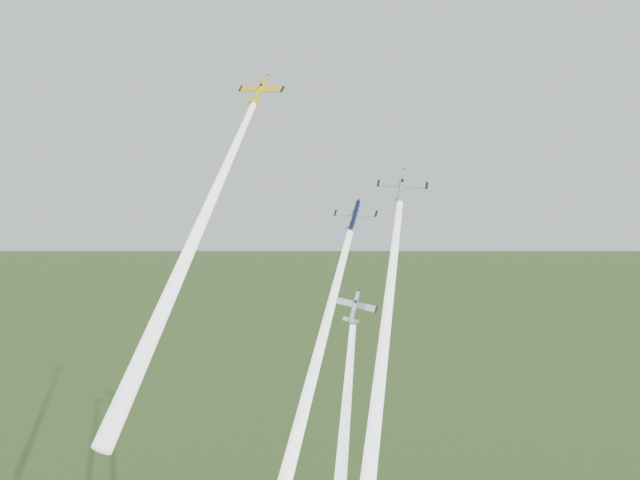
{
  "coord_description": "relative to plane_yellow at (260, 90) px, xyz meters",
  "views": [
    {
      "loc": [
        43.96,
        -115.41,
        102.53
      ],
      "look_at": [
        0.0,
        -6.0,
        92.0
      ],
      "focal_mm": 45.0,
      "sensor_mm": 36.0,
      "label": 1
    }
  ],
  "objects": [
    {
      "name": "smoke_trail_silver_right",
      "position": [
        28.55,
        -27.32,
        -44.14
      ],
      "size": [
        10.59,
        49.71,
        54.8
      ],
      "primitive_type": null,
      "rotation": [
        -0.74,
        0.0,
        0.16
      ],
      "color": "white"
    },
    {
      "name": "smoke_trail_yellow",
      "position": [
        -0.45,
        -21.88,
        -24.19
      ],
      "size": [
        3.46,
        41.46,
        45.38
      ],
      "primitive_type": null,
      "rotation": [
        -0.74,
        0.0,
        -0.02
      ],
      "color": "white"
    },
    {
      "name": "plane_navy",
      "position": [
        18.11,
        -5.06,
        -19.51
      ],
      "size": [
        6.85,
        5.46,
        5.65
      ],
      "primitive_type": null,
      "rotation": [
        0.84,
        0.0,
        0.03
      ],
      "color": "#0D1939"
    },
    {
      "name": "plane_silver_low",
      "position": [
        19.46,
        -8.85,
        -32.68
      ],
      "size": [
        6.65,
        6.75,
        6.79
      ],
      "primitive_type": null,
      "rotation": [
        0.84,
        0.21,
        0.24
      ],
      "color": "silver"
    },
    {
      "name": "plane_yellow",
      "position": [
        0.0,
        0.0,
        0.0
      ],
      "size": [
        8.37,
        6.36,
        7.1
      ],
      "primitive_type": null,
      "rotation": [
        0.84,
        0.06,
        -0.02
      ],
      "color": "yellow"
    },
    {
      "name": "smoke_trail_navy",
      "position": [
        19.02,
        -31.52,
        -48.77
      ],
      "size": [
        4.35,
        50.65,
        55.52
      ],
      "primitive_type": null,
      "rotation": [
        -0.74,
        0.0,
        0.03
      ],
      "color": "white"
    },
    {
      "name": "plane_silver_right",
      "position": [
        24.35,
        -1.52,
        -15.24
      ],
      "size": [
        8.32,
        7.18,
        6.77
      ],
      "primitive_type": null,
      "rotation": [
        0.84,
        0.04,
        0.16
      ],
      "color": "#ACB5BB"
    }
  ]
}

